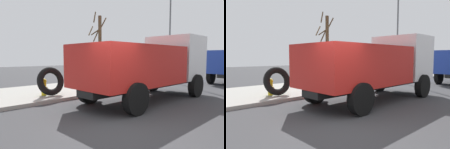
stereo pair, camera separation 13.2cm
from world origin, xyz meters
The scene contains 8 objects.
ground_plane centered at (0.00, 0.00, 0.00)m, with size 80.00×80.00×0.00m, color #38383A.
sidewalk_curb centered at (0.00, 6.50, 0.07)m, with size 36.00×5.00×0.15m, color #99968E.
fire_hydrant centered at (0.23, 5.19, 0.57)m, with size 0.26×0.59×0.79m.
loose_tire centered at (0.42, 4.87, 0.83)m, with size 1.33×1.33×0.29m, color black.
stop_sign centered at (2.52, 4.43, 1.73)m, with size 0.76×0.08×2.28m.
dump_truck_red centered at (3.65, 1.70, 1.61)m, with size 7.04×2.88×3.00m.
bare_tree centered at (5.83, 7.80, 2.74)m, with size 1.42×1.36×5.16m.
street_light_pole centered at (10.69, 4.91, 3.43)m, with size 0.12×0.12×6.57m, color #595B5E.
Camera 1 is at (-4.09, -3.94, 1.93)m, focal length 33.27 mm.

